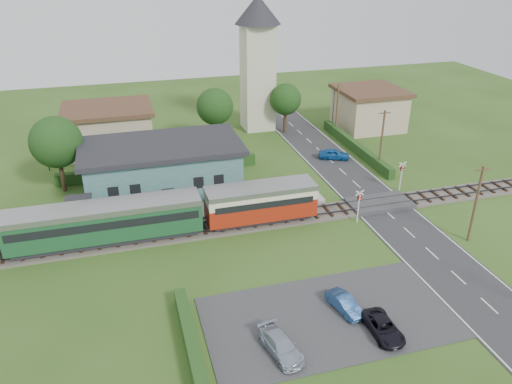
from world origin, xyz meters
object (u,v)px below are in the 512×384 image
object	(u,v)px
car_park_silver	(281,345)
station_building	(163,168)
crossing_signal_far	(402,172)
church_tower	(258,54)
equipment_hut	(80,212)
train	(66,227)
crossing_signal_near	(359,201)
pedestrian_far	(127,212)
car_park_blue	(344,304)
car_on_road	(334,154)
house_west	(109,128)
pedestrian_near	(249,198)
house_east	(369,108)
car_park_dark	(383,327)

from	to	relation	value
car_park_silver	station_building	bearing A→B (deg)	87.43
crossing_signal_far	church_tower	bearing A→B (deg)	110.02
equipment_hut	crossing_signal_far	distance (m)	31.61
station_building	train	xyz separation A→B (m)	(-8.98, -8.99, -0.52)
crossing_signal_near	pedestrian_far	bearing A→B (deg)	165.08
crossing_signal_far	car_park_silver	size ratio (longest dim) A/B	0.84
crossing_signal_near	car_park_blue	xyz separation A→B (m)	(-6.53, -11.22, -1.52)
train	car_on_road	bearing A→B (deg)	22.57
station_building	house_west	size ratio (longest dim) A/B	1.48
station_building	pedestrian_far	size ratio (longest dim) A/B	10.44
pedestrian_far	station_building	bearing A→B (deg)	-21.67
church_tower	pedestrian_near	world-z (taller)	church_tower
house_east	car_park_silver	world-z (taller)	house_east
equipment_hut	church_tower	size ratio (longest dim) A/B	0.14
car_on_road	car_park_dark	distance (m)	30.23
pedestrian_far	house_east	bearing A→B (deg)	-48.83
house_east	car_park_dark	bearing A→B (deg)	-115.92
crossing_signal_far	pedestrian_near	bearing A→B (deg)	178.92
train	house_west	bearing A→B (deg)	80.19
equipment_hut	car_park_silver	xyz separation A→B (m)	(12.32, -19.49, -1.10)
car_park_dark	crossing_signal_near	bearing A→B (deg)	70.07
car_on_road	pedestrian_near	size ratio (longest dim) A/B	2.37
train	car_on_road	xyz separation A→B (m)	(29.53, 12.28, -1.51)
house_west	crossing_signal_near	bearing A→B (deg)	-49.89
house_west	car_park_dark	distance (m)	42.78
train	car_park_blue	size ratio (longest dim) A/B	13.21
crossing_signal_far	crossing_signal_near	bearing A→B (deg)	-146.31
crossing_signal_far	house_east	bearing A→B (deg)	71.92
crossing_signal_near	pedestrian_far	size ratio (longest dim) A/B	2.14
train	pedestrian_near	bearing A→B (deg)	9.33
pedestrian_near	train	bearing A→B (deg)	3.09
car_park_blue	car_park_dark	size ratio (longest dim) A/B	0.89
crossing_signal_near	car_park_silver	distance (m)	18.46
train	car_park_silver	distance (m)	21.08
equipment_hut	crossing_signal_far	bearing A→B (deg)	-1.46
car_on_road	pedestrian_near	bearing A→B (deg)	149.85
equipment_hut	pedestrian_near	size ratio (longest dim) A/B	1.66
car_park_blue	pedestrian_far	bearing A→B (deg)	117.50
station_building	house_east	xyz separation A→B (m)	(30.00, 13.01, 0.10)
car_park_silver	car_park_dark	xyz separation A→B (m)	(6.97, -0.21, -0.05)
equipment_hut	house_west	distance (m)	20.05
car_on_road	car_park_dark	xyz separation A→B (m)	(-9.27, -28.78, -0.08)
car_on_road	car_park_silver	world-z (taller)	car_on_road
house_east	car_park_blue	xyz separation A→B (m)	(-20.13, -35.63, -2.18)
church_tower	equipment_hut	bearing A→B (deg)	-135.25
equipment_hut	pedestrian_far	xyz separation A→B (m)	(4.02, -0.18, -0.53)
train	pedestrian_far	distance (m)	5.92
car_park_dark	church_tower	bearing A→B (deg)	85.02
house_west	crossing_signal_far	size ratio (longest dim) A/B	3.30
car_park_blue	car_park_silver	xyz separation A→B (m)	(-5.55, -2.66, 0.03)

